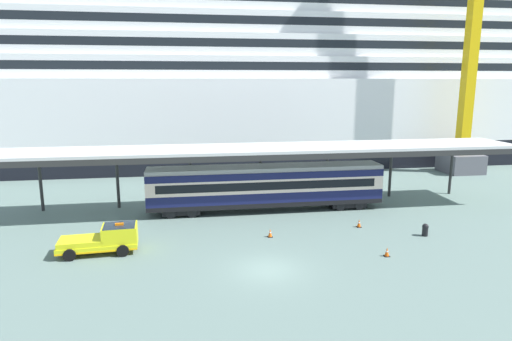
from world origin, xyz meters
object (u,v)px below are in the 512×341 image
object	(u,v)px
quay_bollard	(425,229)
traffic_cone_far	(270,233)
train_carriage	(266,186)
traffic_cone_near	(359,223)
traffic_cone_mid	(387,252)
dockside_crane	(477,21)
cruise_ship	(211,72)
service_truck	(106,239)

from	to	relation	value
quay_bollard	traffic_cone_far	bearing A→B (deg)	172.41
train_carriage	traffic_cone_near	distance (m)	8.92
traffic_cone_far	quay_bollard	xyz separation A→B (m)	(11.63, -1.55, 0.21)
traffic_cone_near	traffic_cone_far	world-z (taller)	traffic_cone_near
traffic_cone_mid	traffic_cone_far	world-z (taller)	traffic_cone_far
dockside_crane	train_carriage	bearing A→B (deg)	-155.21
cruise_ship	quay_bollard	size ratio (longest dim) A/B	149.95
cruise_ship	traffic_cone_far	world-z (taller)	cruise_ship
traffic_cone_far	traffic_cone_near	bearing A→B (deg)	8.67
train_carriage	dockside_crane	xyz separation A→B (m)	(28.02, 12.94, 16.26)
cruise_ship	traffic_cone_near	world-z (taller)	cruise_ship
train_carriage	service_truck	distance (m)	14.95
traffic_cone_far	quay_bollard	distance (m)	11.73
traffic_cone_far	traffic_cone_mid	bearing A→B (deg)	-34.62
train_carriage	dockside_crane	distance (m)	34.89
cruise_ship	dockside_crane	bearing A→B (deg)	-29.01
train_carriage	quay_bollard	bearing A→B (deg)	-38.08
cruise_ship	traffic_cone_mid	bearing A→B (deg)	-77.63
traffic_cone_near	quay_bollard	distance (m)	4.96
cruise_ship	traffic_cone_mid	xyz separation A→B (m)	(9.19, -41.88, -12.51)
traffic_cone_mid	train_carriage	bearing A→B (deg)	117.60
traffic_cone_far	dockside_crane	distance (m)	39.52
traffic_cone_mid	traffic_cone_far	xyz separation A→B (m)	(-7.02, 4.85, 0.01)
dockside_crane	quay_bollard	xyz separation A→B (m)	(-17.30, -21.34, -18.05)
cruise_ship	dockside_crane	distance (m)	36.02
cruise_ship	quay_bollard	xyz separation A→B (m)	(13.79, -38.58, -12.30)
traffic_cone_far	dockside_crane	world-z (taller)	dockside_crane
quay_bollard	service_truck	bearing A→B (deg)	179.22
cruise_ship	traffic_cone_mid	distance (m)	44.66
service_truck	train_carriage	bearing A→B (deg)	32.87
traffic_cone_near	cruise_ship	bearing A→B (deg)	105.01
cruise_ship	train_carriage	xyz separation A→B (m)	(3.07, -30.18, -10.51)
quay_bollard	traffic_cone_mid	bearing A→B (deg)	-144.39
traffic_cone_near	traffic_cone_mid	distance (m)	6.00
traffic_cone_near	train_carriage	bearing A→B (deg)	138.94
traffic_cone_near	quay_bollard	world-z (taller)	quay_bollard
train_carriage	quay_bollard	distance (m)	13.73
service_truck	quay_bollard	bearing A→B (deg)	-0.78
train_carriage	quay_bollard	xyz separation A→B (m)	(10.72, -8.40, -1.79)
dockside_crane	traffic_cone_near	bearing A→B (deg)	-139.01
traffic_cone_near	traffic_cone_far	size ratio (longest dim) A/B	1.03
cruise_ship	traffic_cone_near	distance (m)	39.21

